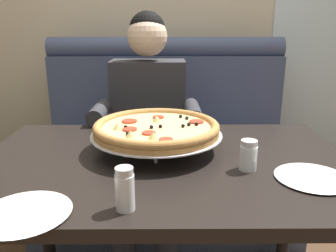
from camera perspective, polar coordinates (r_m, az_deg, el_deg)
name	(u,v)px	position (r m, az deg, el deg)	size (l,w,h in m)	color
booth_bench	(167,157)	(2.15, -0.23, -5.26)	(1.53, 0.78, 1.13)	#424C6B
dining_table	(167,182)	(1.23, -0.14, -9.43)	(1.32, 0.85, 0.75)	black
diner_main	(148,121)	(1.80, -3.31, 0.83)	(0.54, 0.64, 1.27)	#2D3342
pizza	(157,129)	(1.25, -1.80, -0.45)	(0.49, 0.49, 0.12)	silver
shaker_oregano	(126,192)	(0.87, -7.02, -11.00)	(0.05, 0.05, 0.11)	white
shaker_parmesan	(249,157)	(1.12, 13.57, -5.17)	(0.06, 0.06, 0.10)	white
plate_near_left	(26,211)	(0.92, -22.89, -13.08)	(0.23, 0.23, 0.02)	white
plate_near_right	(314,176)	(1.13, 23.43, -7.74)	(0.23, 0.23, 0.02)	white
patio_chair	(303,96)	(3.65, 21.81, 4.72)	(0.40, 0.40, 0.86)	black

